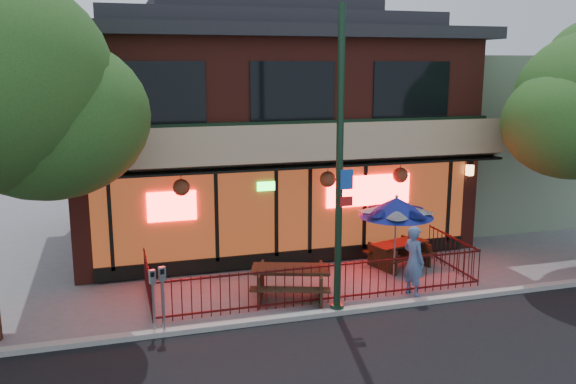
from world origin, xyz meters
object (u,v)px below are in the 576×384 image
object	(u,v)px
street_light	(339,181)
picnic_table_left	(291,278)
patio_umbrella	(396,207)
parking_meter_far	(153,291)
picnic_table_right	(399,250)
pedestrian	(414,261)
parking_meter_near	(163,289)

from	to	relation	value
street_light	picnic_table_left	world-z (taller)	street_light
patio_umbrella	parking_meter_far	distance (m)	6.92
street_light	parking_meter_far	bearing A→B (deg)	179.96
street_light	patio_umbrella	bearing A→B (deg)	38.19
picnic_table_right	pedestrian	xyz separation A→B (m)	(-0.70, -2.14, 0.43)
street_light	parking_meter_near	world-z (taller)	street_light
picnic_table_right	pedestrian	world-z (taller)	pedestrian
picnic_table_left	pedestrian	world-z (taller)	pedestrian
parking_meter_far	parking_meter_near	bearing A→B (deg)	-21.81
picnic_table_left	picnic_table_right	bearing A→B (deg)	22.39
picnic_table_left	parking_meter_near	xyz separation A→B (m)	(-3.20, -1.18, 0.50)
street_light	pedestrian	xyz separation A→B (m)	(2.23, 0.50, -2.25)
picnic_table_left	parking_meter_near	bearing A→B (deg)	-159.75
picnic_table_left	parking_meter_near	distance (m)	3.45
parking_meter_near	parking_meter_far	distance (m)	0.22
picnic_table_right	parking_meter_near	xyz separation A→B (m)	(-6.93, -2.72, 0.57)
street_light	parking_meter_far	distance (m)	4.73
picnic_table_right	parking_meter_near	size ratio (longest dim) A/B	1.28
picnic_table_left	pedestrian	distance (m)	3.11
pedestrian	parking_meter_far	world-z (taller)	pedestrian
street_light	patio_umbrella	distance (m)	3.26
patio_umbrella	pedestrian	xyz separation A→B (m)	(-0.16, -1.38, -1.06)
street_light	picnic_table_left	distance (m)	2.94
picnic_table_left	patio_umbrella	distance (m)	3.58
picnic_table_left	street_light	bearing A→B (deg)	-53.97
street_light	picnic_table_right	world-z (taller)	street_light
parking_meter_near	parking_meter_far	bearing A→B (deg)	158.19
parking_meter_near	parking_meter_far	size ratio (longest dim) A/B	1.05
patio_umbrella	pedestrian	size ratio (longest dim) A/B	1.28
parking_meter_near	street_light	bearing A→B (deg)	1.11
patio_umbrella	street_light	bearing A→B (deg)	-141.81
street_light	picnic_table_left	bearing A→B (deg)	126.03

